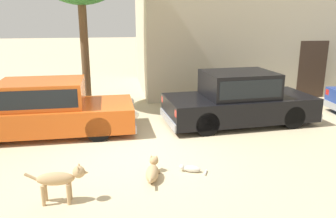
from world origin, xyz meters
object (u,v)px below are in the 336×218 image
Objects in this scene: parked_sedan_second at (239,98)px; stray_dog_tan at (153,171)px; stray_dog_spotted at (61,179)px; stray_cat at (191,169)px; parked_sedan_nearest at (45,108)px.

parked_sedan_second is 4.59× the size of stray_dog_tan.
stray_dog_tan is at bearing -137.03° from parked_sedan_second.
stray_dog_spotted is 1.86× the size of stray_cat.
stray_dog_spotted reaches higher than stray_cat.
parked_sedan_nearest reaches higher than stray_dog_tan.
stray_dog_spotted is 2.51m from stray_cat.
parked_sedan_nearest is at bearing -21.20° from stray_cat.
stray_dog_spotted is at bearing -77.32° from parked_sedan_nearest.
parked_sedan_nearest reaches higher than stray_cat.
parked_sedan_second is 4.24× the size of stray_dog_spotted.
stray_dog_tan is at bearing 30.78° from stray_cat.
parked_sedan_nearest is 1.06× the size of parked_sedan_second.
parked_sedan_nearest is 4.49× the size of stray_dog_spotted.
parked_sedan_second is at bearing -0.05° from parked_sedan_nearest.
parked_sedan_second is (5.27, 0.09, 0.03)m from parked_sedan_nearest.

